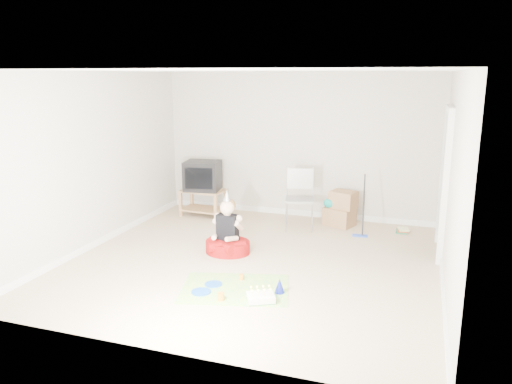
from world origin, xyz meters
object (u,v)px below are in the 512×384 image
(crt_tv, at_px, (203,176))
(cardboard_boxes, at_px, (340,209))
(tv_stand, at_px, (203,200))
(birthday_cake, at_px, (261,298))
(folding_chair, at_px, (300,200))
(seated_woman, at_px, (228,239))

(crt_tv, bearing_deg, cardboard_boxes, -4.83)
(tv_stand, bearing_deg, crt_tv, 0.00)
(birthday_cake, bearing_deg, tv_stand, 124.39)
(tv_stand, relative_size, folding_chair, 0.77)
(tv_stand, bearing_deg, birthday_cake, -55.61)
(folding_chair, bearing_deg, crt_tv, 172.95)
(folding_chair, relative_size, cardboard_boxes, 1.70)
(cardboard_boxes, relative_size, seated_woman, 0.64)
(tv_stand, height_order, seated_woman, seated_woman)
(cardboard_boxes, distance_m, birthday_cake, 3.30)
(crt_tv, distance_m, seated_woman, 2.15)
(folding_chair, relative_size, birthday_cake, 2.73)
(tv_stand, distance_m, birthday_cake, 3.77)
(crt_tv, bearing_deg, tv_stand, 171.53)
(cardboard_boxes, distance_m, seated_woman, 2.31)
(seated_woman, xyz_separation_m, birthday_cake, (0.96, -1.39, -0.17))
(folding_chair, xyz_separation_m, cardboard_boxes, (0.63, 0.39, -0.21))
(seated_woman, bearing_deg, tv_stand, 124.15)
(crt_tv, distance_m, folding_chair, 1.91)
(tv_stand, xyz_separation_m, birthday_cake, (2.13, -3.11, -0.24))
(tv_stand, distance_m, cardboard_boxes, 2.52)
(folding_chair, distance_m, seated_woman, 1.68)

